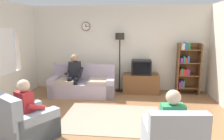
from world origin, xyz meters
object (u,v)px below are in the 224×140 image
tv_stand (141,83)px  bookshelf (186,67)px  person_in_right_armchair (170,121)px  couch (83,85)px  armchair_near_window (26,124)px  person_on_couch (74,73)px  tv (141,67)px  floor_lamp (120,46)px  person_in_left_armchair (30,106)px

tv_stand → bookshelf: 1.47m
bookshelf → person_in_right_armchair: (-0.99, -3.52, -0.22)m
couch → tv_stand: size_ratio=1.77×
couch → armchair_near_window: same height
tv_stand → person_on_couch: 2.09m
tv → floor_lamp: (-0.68, 0.12, 0.64)m
person_in_left_armchair → person_in_right_armchair: 2.47m
bookshelf → tv_stand: bearing=-177.1°
bookshelf → person_in_left_armchair: size_ratio=1.41×
bookshelf → armchair_near_window: (-3.49, -3.25, -0.53)m
bookshelf → person_in_left_armchair: bearing=-137.3°
armchair_near_window → bookshelf: bearing=43.0°
couch → floor_lamp: 1.65m
bookshelf → floor_lamp: floor_lamp is taller
tv → person_on_couch: 2.05m
armchair_near_window → person_in_left_armchair: (0.05, 0.07, 0.32)m
tv → couch: bearing=-165.6°
person_in_right_armchair → tv_stand: bearing=96.3°
tv_stand → tv: bearing=-90.0°
floor_lamp → person_on_couch: floor_lamp is taller
tv → person_on_couch: size_ratio=0.48×
person_on_couch → person_in_left_armchair: size_ratio=1.11×
bookshelf → floor_lamp: 2.14m
tv_stand → person_in_right_armchair: bearing=-83.7°
armchair_near_window → person_in_right_armchair: bearing=-6.2°
armchair_near_window → couch: bearing=82.0°
couch → person_in_left_armchair: bearing=-97.2°
floor_lamp → armchair_near_window: bearing=-113.7°
armchair_near_window → person_in_left_armchair: person_in_left_armchair is taller
tv → floor_lamp: floor_lamp is taller
couch → tv: 1.86m
armchair_near_window → person_on_couch: bearing=86.7°
couch → tv_stand: bearing=15.2°
couch → person_on_couch: person_on_couch is taller
bookshelf → person_in_left_armchair: (-3.44, -3.17, -0.22)m
couch → person_in_right_armchair: bearing=-54.6°
couch → tv: tv is taller
couch → tv_stand: couch is taller
tv_stand → couch: bearing=-164.8°
person_on_couch → floor_lamp: bearing=27.8°
couch → tv_stand: (1.73, 0.47, -0.02)m
person_in_left_armchair → person_in_right_armchair: same height
couch → person_in_right_armchair: size_ratio=1.74×
floor_lamp → armchair_near_window: floor_lamp is taller
couch → armchair_near_window: (-0.38, -2.71, -0.02)m
armchair_near_window → tv: bearing=56.1°
tv → floor_lamp: bearing=169.7°
couch → tv: size_ratio=3.25×
tv_stand → tv: (0.00, -0.02, 0.52)m
tv_stand → tv: 0.52m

